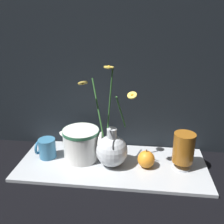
{
  "coord_description": "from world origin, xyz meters",
  "views": [
    {
      "loc": [
        0.09,
        -0.81,
        0.54
      ],
      "look_at": [
        -0.0,
        0.0,
        0.22
      ],
      "focal_mm": 40.0,
      "sensor_mm": 36.0,
      "label": 1
    }
  ],
  "objects_px": {
    "yellow_mug": "(47,148)",
    "orange_fruit": "(146,159)",
    "ceramic_pitcher": "(82,143)",
    "tea_glass": "(183,149)",
    "vase_with_flowers": "(111,149)"
  },
  "relations": [
    {
      "from": "yellow_mug",
      "to": "orange_fruit",
      "type": "relative_size",
      "value": 1.08
    },
    {
      "from": "orange_fruit",
      "to": "ceramic_pitcher",
      "type": "bearing_deg",
      "value": 172.51
    },
    {
      "from": "orange_fruit",
      "to": "tea_glass",
      "type": "bearing_deg",
      "value": 5.18
    },
    {
      "from": "ceramic_pitcher",
      "to": "orange_fruit",
      "type": "bearing_deg",
      "value": -7.49
    },
    {
      "from": "vase_with_flowers",
      "to": "yellow_mug",
      "type": "xyz_separation_m",
      "value": [
        -0.26,
        0.03,
        -0.03
      ]
    },
    {
      "from": "vase_with_flowers",
      "to": "orange_fruit",
      "type": "height_order",
      "value": "vase_with_flowers"
    },
    {
      "from": "yellow_mug",
      "to": "orange_fruit",
      "type": "xyz_separation_m",
      "value": [
        0.39,
        -0.02,
        -0.01
      ]
    },
    {
      "from": "ceramic_pitcher",
      "to": "orange_fruit",
      "type": "height_order",
      "value": "ceramic_pitcher"
    },
    {
      "from": "ceramic_pitcher",
      "to": "yellow_mug",
      "type": "bearing_deg",
      "value": -176.54
    },
    {
      "from": "vase_with_flowers",
      "to": "tea_glass",
      "type": "bearing_deg",
      "value": 2.81
    },
    {
      "from": "vase_with_flowers",
      "to": "yellow_mug",
      "type": "height_order",
      "value": "vase_with_flowers"
    },
    {
      "from": "vase_with_flowers",
      "to": "tea_glass",
      "type": "xyz_separation_m",
      "value": [
        0.26,
        0.01,
        0.01
      ]
    },
    {
      "from": "yellow_mug",
      "to": "ceramic_pitcher",
      "type": "height_order",
      "value": "ceramic_pitcher"
    },
    {
      "from": "tea_glass",
      "to": "vase_with_flowers",
      "type": "bearing_deg",
      "value": -177.19
    },
    {
      "from": "tea_glass",
      "to": "yellow_mug",
      "type": "bearing_deg",
      "value": 178.65
    }
  ]
}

